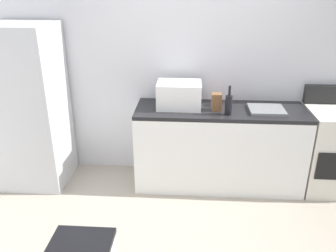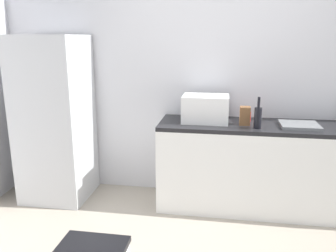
% 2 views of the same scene
% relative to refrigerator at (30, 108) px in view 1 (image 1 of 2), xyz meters
% --- Properties ---
extents(wall_back, '(5.00, 0.10, 2.60)m').
position_rel_refrigerator_xyz_m(wall_back, '(1.75, 0.40, 0.42)').
color(wall_back, silver).
rests_on(wall_back, ground_plane).
extents(kitchen_counter, '(1.80, 0.60, 0.90)m').
position_rel_refrigerator_xyz_m(kitchen_counter, '(2.05, 0.05, -0.43)').
color(kitchen_counter, white).
rests_on(kitchen_counter, ground_plane).
extents(refrigerator, '(0.68, 0.66, 1.76)m').
position_rel_refrigerator_xyz_m(refrigerator, '(0.00, 0.00, 0.00)').
color(refrigerator, silver).
rests_on(refrigerator, ground_plane).
extents(stove_oven, '(0.60, 0.61, 1.10)m').
position_rel_refrigerator_xyz_m(stove_oven, '(3.27, 0.06, -0.41)').
color(stove_oven, silver).
rests_on(stove_oven, ground_plane).
extents(microwave, '(0.46, 0.34, 0.27)m').
position_rel_refrigerator_xyz_m(microwave, '(1.60, 0.07, 0.16)').
color(microwave, white).
rests_on(microwave, kitchen_counter).
extents(sink_basin, '(0.36, 0.32, 0.03)m').
position_rel_refrigerator_xyz_m(sink_basin, '(2.51, 0.01, 0.04)').
color(sink_basin, slate).
rests_on(sink_basin, kitchen_counter).
extents(wine_bottle, '(0.07, 0.07, 0.30)m').
position_rel_refrigerator_xyz_m(wine_bottle, '(2.11, -0.12, 0.13)').
color(wine_bottle, black).
rests_on(wine_bottle, kitchen_counter).
extents(coffee_mug, '(0.08, 0.08, 0.10)m').
position_rel_refrigerator_xyz_m(coffee_mug, '(2.02, 0.15, 0.07)').
color(coffee_mug, red).
rests_on(coffee_mug, kitchen_counter).
extents(knife_block, '(0.10, 0.10, 0.18)m').
position_rel_refrigerator_xyz_m(knife_block, '(1.99, 0.01, 0.11)').
color(knife_block, brown).
rests_on(knife_block, kitchen_counter).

